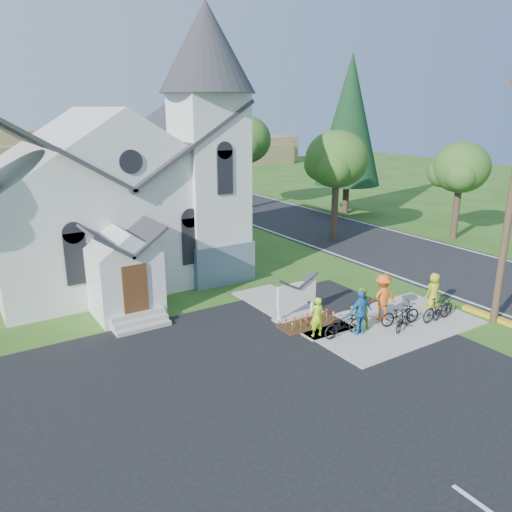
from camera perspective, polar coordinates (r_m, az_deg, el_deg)
ground at (r=19.55m, az=13.20°, el=-9.20°), size 120.00×120.00×0.00m
parking_lot at (r=14.34m, az=-1.75°, el=-19.04°), size 20.00×16.00×0.02m
road at (r=36.42m, az=7.49°, el=3.21°), size 8.00×90.00×0.02m
sidewalk at (r=20.85m, az=15.14°, el=-7.58°), size 7.00×4.00×0.05m
church at (r=25.81m, az=-15.79°, el=9.06°), size 12.35×12.00×13.00m
church_sign at (r=20.58m, az=4.66°, el=-4.34°), size 2.20×0.40×1.70m
flower_bed at (r=20.31m, az=6.14°, el=-7.71°), size 2.60×1.10×0.07m
tree_road_near at (r=32.35m, az=9.22°, el=10.80°), size 4.00×4.00×7.05m
tree_road_mid at (r=42.26m, az=-1.33°, el=13.11°), size 4.40×4.40×7.80m
tree_road_far at (r=34.98m, az=22.38°, el=9.26°), size 3.60×3.60×6.30m
conifer at (r=41.02m, az=10.66°, el=14.98°), size 5.20×5.20×12.40m
distant_hills at (r=70.55m, az=-19.50°, el=10.66°), size 61.00×10.00×5.60m
cyclist_0 at (r=18.97m, az=6.97°, el=-6.92°), size 0.63×0.47×1.56m
bike_0 at (r=19.27m, az=9.92°, el=-7.71°), size 1.78×0.66×0.92m
cyclist_1 at (r=19.86m, az=11.83°, el=-5.84°), size 0.97×0.84×1.70m
bike_1 at (r=20.33m, az=16.53°, el=-6.83°), size 1.61×0.97×0.93m
cyclist_2 at (r=19.40m, az=11.88°, el=-6.31°), size 1.05×0.49×1.75m
bike_2 at (r=20.72m, az=16.16°, el=-6.35°), size 1.86×0.95×0.93m
cyclist_3 at (r=20.84m, az=14.24°, el=-4.57°), size 1.38×0.97×1.94m
bike_3 at (r=21.54m, az=20.05°, el=-5.70°), size 1.70×0.50×1.02m
cyclist_4 at (r=22.72m, az=19.65°, el=-3.75°), size 0.77×0.50×1.57m
bike_4 at (r=21.99m, az=20.60°, el=-5.61°), size 1.59×0.78×0.80m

